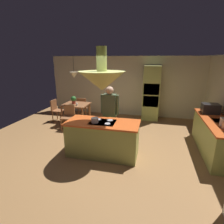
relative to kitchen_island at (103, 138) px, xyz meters
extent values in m
plane|color=#9E7042|center=(0.00, 0.20, -0.46)|extent=(8.16, 8.16, 0.00)
cube|color=beige|center=(0.00, 3.65, 0.82)|extent=(6.80, 0.10, 2.55)
cube|color=#A8B259|center=(0.00, 0.00, -0.02)|extent=(1.79, 0.78, 0.87)
cube|color=#E05B23|center=(0.00, 0.00, 0.43)|extent=(1.85, 0.84, 0.04)
cube|color=black|center=(0.00, 0.00, 0.44)|extent=(0.64, 0.52, 0.01)
cylinder|color=#B2B2B7|center=(-0.16, -0.13, 0.46)|extent=(0.15, 0.15, 0.02)
cylinder|color=#B2B2B7|center=(0.16, -0.13, 0.46)|extent=(0.15, 0.15, 0.02)
cylinder|color=#B2B2B7|center=(-0.16, 0.13, 0.46)|extent=(0.15, 0.15, 0.02)
cylinder|color=#B2B2B7|center=(0.16, 0.13, 0.46)|extent=(0.15, 0.15, 0.02)
cube|color=#A8B259|center=(2.84, 0.80, -0.02)|extent=(0.62, 2.23, 0.87)
cube|color=#E05B23|center=(2.84, 0.80, 0.43)|extent=(0.66, 2.27, 0.04)
cube|color=#B2B2B7|center=(3.00, 0.80, 0.37)|extent=(0.48, 0.36, 0.16)
cube|color=#A8B259|center=(1.10, 3.25, 0.63)|extent=(0.66, 0.62, 2.17)
cube|color=black|center=(1.10, 2.96, 0.84)|extent=(0.60, 0.04, 0.44)
cube|color=black|center=(1.10, 2.96, 0.36)|extent=(0.60, 0.04, 0.44)
cube|color=#945B36|center=(-1.70, 2.10, 0.28)|extent=(0.96, 0.86, 0.04)
cylinder|color=#945B36|center=(-2.12, 1.73, -0.10)|extent=(0.06, 0.06, 0.72)
cylinder|color=#945B36|center=(-1.28, 1.73, -0.10)|extent=(0.06, 0.06, 0.72)
cylinder|color=#945B36|center=(-2.12, 2.47, -0.10)|extent=(0.06, 0.06, 0.72)
cylinder|color=#945B36|center=(-1.28, 2.47, -0.10)|extent=(0.06, 0.06, 0.72)
cylinder|color=tan|center=(-0.08, 0.69, -0.04)|extent=(0.14, 0.14, 0.84)
cylinder|color=tan|center=(0.10, 0.69, -0.04)|extent=(0.14, 0.14, 0.84)
cube|color=#4C6042|center=(0.01, 0.69, 0.71)|extent=(0.36, 0.22, 0.65)
cylinder|color=#4C6042|center=(-0.21, 0.69, 0.74)|extent=(0.09, 0.09, 0.55)
cylinder|color=#4C6042|center=(0.23, 0.69, 0.74)|extent=(0.09, 0.09, 0.55)
sphere|color=tan|center=(0.01, 0.69, 1.13)|extent=(0.23, 0.23, 0.23)
cone|color=#A8B259|center=(0.00, 0.00, 1.47)|extent=(1.10, 1.10, 0.45)
cylinder|color=#A8B259|center=(0.00, 0.00, 1.97)|extent=(0.24, 0.24, 0.55)
cone|color=beige|center=(-1.70, 2.10, 1.40)|extent=(0.32, 0.32, 0.22)
cylinder|color=black|center=(-1.70, 2.10, 1.81)|extent=(0.01, 0.01, 0.60)
cube|color=#945B36|center=(-1.70, 1.37, -0.02)|extent=(0.40, 0.40, 0.04)
cube|color=#945B36|center=(-1.70, 1.55, 0.20)|extent=(0.40, 0.04, 0.42)
cylinder|color=#945B36|center=(-1.87, 1.20, -0.24)|extent=(0.04, 0.04, 0.43)
cylinder|color=#945B36|center=(-1.53, 1.20, -0.24)|extent=(0.04, 0.04, 0.43)
cylinder|color=#945B36|center=(-1.87, 1.54, -0.24)|extent=(0.04, 0.04, 0.43)
cylinder|color=#945B36|center=(-1.53, 1.54, -0.24)|extent=(0.04, 0.04, 0.43)
cube|color=#945B36|center=(-1.70, 2.83, -0.02)|extent=(0.40, 0.40, 0.04)
cube|color=#945B36|center=(-1.70, 2.65, 0.20)|extent=(0.40, 0.04, 0.42)
cylinder|color=#945B36|center=(-1.53, 3.00, -0.24)|extent=(0.04, 0.04, 0.43)
cylinder|color=#945B36|center=(-1.87, 3.00, -0.24)|extent=(0.04, 0.04, 0.43)
cylinder|color=#945B36|center=(-1.53, 2.66, -0.24)|extent=(0.04, 0.04, 0.43)
cylinder|color=#945B36|center=(-1.87, 2.66, -0.24)|extent=(0.04, 0.04, 0.43)
cube|color=#945B36|center=(-2.48, 2.10, -0.02)|extent=(0.40, 0.40, 0.04)
cube|color=#945B36|center=(-2.66, 2.10, 0.20)|extent=(0.04, 0.40, 0.42)
cylinder|color=#945B36|center=(-2.31, 1.93, -0.24)|extent=(0.04, 0.04, 0.43)
cylinder|color=#945B36|center=(-2.31, 2.27, -0.24)|extent=(0.04, 0.04, 0.43)
cylinder|color=#945B36|center=(-2.65, 1.93, -0.24)|extent=(0.04, 0.04, 0.43)
cylinder|color=#945B36|center=(-2.65, 2.27, -0.24)|extent=(0.04, 0.04, 0.43)
cylinder|color=#99382D|center=(-1.79, 2.10, 0.36)|extent=(0.14, 0.14, 0.12)
sphere|color=#2D722D|center=(-1.79, 2.10, 0.50)|extent=(0.20, 0.20, 0.20)
cylinder|color=white|center=(-1.55, 1.88, 0.35)|extent=(0.07, 0.07, 0.09)
cylinder|color=silver|center=(2.84, 0.42, 0.55)|extent=(0.13, 0.13, 0.19)
cube|color=#232326|center=(2.84, 1.47, 0.59)|extent=(0.46, 0.36, 0.28)
cylinder|color=#B2B2B7|center=(-0.16, -0.13, 0.53)|extent=(0.18, 0.18, 0.12)
camera|label=1|loc=(1.22, -4.05, 1.98)|focal=28.53mm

